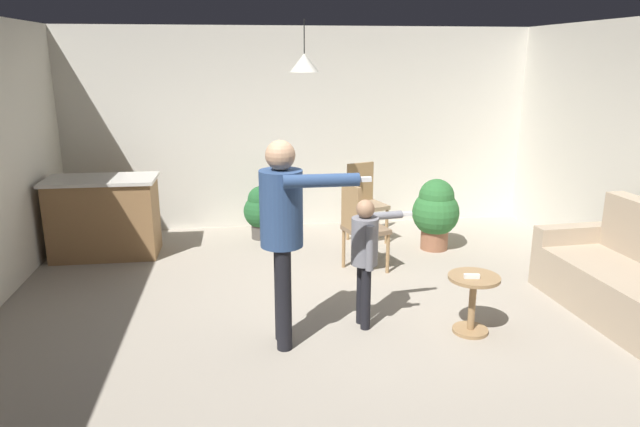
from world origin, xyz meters
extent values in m
plane|color=#9E9384|center=(0.00, 0.00, 0.00)|extent=(7.68, 7.68, 0.00)
cube|color=silver|center=(0.00, 3.20, 1.35)|extent=(6.40, 0.10, 2.70)
cube|color=tan|center=(2.64, -0.19, 0.23)|extent=(0.94, 1.49, 0.45)
cube|color=tan|center=(2.59, 0.62, 0.32)|extent=(0.86, 0.23, 0.63)
cylinder|color=#99754C|center=(2.92, 0.63, 0.03)|extent=(0.05, 0.05, 0.06)
cylinder|color=#99754C|center=(2.27, 0.59, 0.03)|extent=(0.05, 0.05, 0.06)
cube|color=olive|center=(-2.45, 2.16, 0.45)|extent=(1.20, 0.60, 0.91)
cube|color=beige|center=(-2.45, 2.16, 0.93)|extent=(1.26, 0.66, 0.04)
cylinder|color=#99754C|center=(1.12, -0.32, 0.51)|extent=(0.44, 0.44, 0.03)
cylinder|color=#99754C|center=(1.12, -0.32, 0.24)|extent=(0.06, 0.06, 0.49)
cylinder|color=#99754C|center=(1.12, -0.32, 0.01)|extent=(0.31, 0.31, 0.03)
cylinder|color=black|center=(-0.51, -0.22, 0.43)|extent=(0.13, 0.13, 0.86)
cylinder|color=black|center=(-0.51, -0.40, 0.43)|extent=(0.13, 0.13, 0.86)
cylinder|color=navy|center=(-0.51, -0.31, 1.17)|extent=(0.34, 0.34, 0.61)
sphere|color=tan|center=(-0.51, -0.31, 1.59)|extent=(0.23, 0.23, 0.23)
cylinder|color=navy|center=(-0.51, -0.12, 1.14)|extent=(0.10, 0.10, 0.57)
cylinder|color=navy|center=(-0.22, -0.51, 1.42)|extent=(0.58, 0.11, 0.10)
cube|color=white|center=(0.10, -0.50, 1.42)|extent=(0.13, 0.04, 0.04)
cylinder|color=black|center=(0.21, -0.02, 0.29)|extent=(0.09, 0.09, 0.58)
cylinder|color=black|center=(0.22, -0.14, 0.29)|extent=(0.09, 0.09, 0.58)
cylinder|color=slate|center=(0.22, -0.08, 0.79)|extent=(0.23, 0.23, 0.41)
sphere|color=#9E7556|center=(0.22, -0.08, 1.08)|extent=(0.16, 0.16, 0.16)
cylinder|color=slate|center=(0.39, 0.08, 0.97)|extent=(0.40, 0.12, 0.07)
cube|color=white|center=(0.62, 0.11, 0.97)|extent=(0.13, 0.05, 0.04)
cylinder|color=slate|center=(0.23, -0.21, 0.77)|extent=(0.07, 0.07, 0.39)
cylinder|color=#99754C|center=(0.29, 1.39, 0.23)|extent=(0.04, 0.04, 0.45)
cylinder|color=#99754C|center=(0.40, 1.04, 0.23)|extent=(0.04, 0.04, 0.45)
cylinder|color=#99754C|center=(0.64, 1.49, 0.23)|extent=(0.04, 0.04, 0.45)
cylinder|color=#99754C|center=(0.75, 1.15, 0.23)|extent=(0.04, 0.04, 0.45)
cube|color=#7F664C|center=(0.52, 1.27, 0.47)|extent=(0.53, 0.53, 0.05)
cube|color=#99754C|center=(0.34, 1.21, 0.75)|extent=(0.15, 0.37, 0.50)
cylinder|color=#99754C|center=(0.86, 2.50, 0.23)|extent=(0.04, 0.04, 0.45)
cylinder|color=#99754C|center=(0.52, 2.38, 0.23)|extent=(0.04, 0.04, 0.45)
cylinder|color=#99754C|center=(0.98, 2.16, 0.23)|extent=(0.04, 0.04, 0.45)
cylinder|color=#99754C|center=(0.64, 2.04, 0.23)|extent=(0.04, 0.04, 0.45)
cube|color=#997F60|center=(0.75, 2.27, 0.47)|extent=(0.54, 0.54, 0.05)
cube|color=#99754C|center=(0.69, 2.45, 0.75)|extent=(0.37, 0.17, 0.50)
cylinder|color=#4C4742|center=(-0.59, 2.60, 0.10)|extent=(0.26, 0.26, 0.21)
sphere|color=#235B2D|center=(-0.59, 2.60, 0.37)|extent=(0.45, 0.45, 0.45)
sphere|color=#235B2D|center=(-0.59, 2.60, 0.53)|extent=(0.34, 0.34, 0.34)
cylinder|color=brown|center=(1.52, 1.88, 0.13)|extent=(0.34, 0.34, 0.26)
sphere|color=#2D6B33|center=(1.52, 1.88, 0.47)|extent=(0.58, 0.58, 0.58)
sphere|color=#2D6B33|center=(1.52, 1.88, 0.67)|extent=(0.43, 0.43, 0.43)
cube|color=white|center=(1.08, -0.36, 0.54)|extent=(0.13, 0.06, 0.04)
cone|color=silver|center=(-0.10, 1.72, 2.25)|extent=(0.32, 0.32, 0.20)
cylinder|color=black|center=(-0.10, 1.72, 2.52)|extent=(0.01, 0.01, 0.36)
camera|label=1|loc=(-0.78, -4.66, 2.33)|focal=32.27mm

